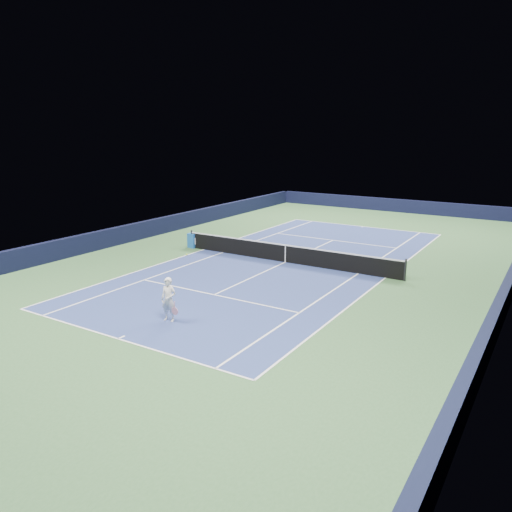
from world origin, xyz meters
The scene contains 19 objects.
ground centered at (0.00, 0.00, 0.00)m, with size 40.00×40.00×0.00m, color #335A31.
wall_far centered at (0.00, 19.82, 0.55)m, with size 22.00×0.35×1.10m, color black.
wall_right centered at (10.82, 0.00, 0.55)m, with size 0.35×40.00×1.10m, color black.
wall_left centered at (-10.82, 0.00, 0.55)m, with size 0.35×40.00×1.10m, color black.
court_surface centered at (0.00, 0.00, 0.00)m, with size 10.97×23.77×0.01m, color navy.
baseline_far centered at (0.00, 11.88, 0.01)m, with size 10.97×0.08×0.00m, color white.
baseline_near centered at (0.00, -11.88, 0.01)m, with size 10.97×0.08×0.00m, color white.
sideline_doubles_right centered at (5.49, 0.00, 0.01)m, with size 0.08×23.77×0.00m, color white.
sideline_doubles_left centered at (-5.49, 0.00, 0.01)m, with size 0.08×23.77×0.00m, color white.
sideline_singles_right centered at (4.12, 0.00, 0.01)m, with size 0.08×23.77×0.00m, color white.
sideline_singles_left centered at (-4.12, 0.00, 0.01)m, with size 0.08×23.77×0.00m, color white.
service_line_far centered at (0.00, 6.40, 0.01)m, with size 8.23×0.08×0.00m, color white.
service_line_near centered at (0.00, -6.40, 0.01)m, with size 8.23×0.08×0.00m, color white.
center_service_line centered at (0.00, 0.00, 0.01)m, with size 0.08×12.80×0.00m, color white.
center_mark_far centered at (0.00, 11.73, 0.01)m, with size 0.08×0.30×0.00m, color white.
center_mark_near centered at (0.00, -11.73, 0.01)m, with size 0.08×0.30×0.00m, color white.
tennis_net centered at (0.00, 0.00, 0.50)m, with size 12.90×0.10×1.07m.
sponsor_cube centered at (-6.40, 0.11, 0.43)m, with size 0.59×0.53×0.86m.
tennis_player centered at (0.37, -9.68, 0.83)m, with size 0.80×1.29×2.37m.
Camera 1 is at (12.33, -22.78, 6.95)m, focal length 35.00 mm.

